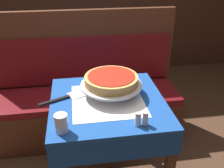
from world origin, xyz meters
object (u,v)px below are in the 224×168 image
at_px(booth_bench, 87,102).
at_px(water_glass_near, 61,123).
at_px(deep_dish_pizza, 111,80).
at_px(pizza_server, 66,97).
at_px(pepper_shaker, 145,118).
at_px(dining_table_front, 108,115).
at_px(dining_table_rear, 93,39).
at_px(pizza_pan_stand, 111,85).
at_px(salt_shaker, 138,119).
at_px(condiment_caddy, 97,25).

distance_m(booth_bench, water_glass_near, 1.12).
bearing_deg(water_glass_near, deep_dish_pizza, 48.01).
distance_m(pizza_server, pepper_shaker, 0.53).
xyz_separation_m(dining_table_front, pepper_shaker, (0.16, -0.27, 0.15)).
height_order(water_glass_near, pepper_shaker, water_glass_near).
height_order(dining_table_front, pizza_server, pizza_server).
distance_m(dining_table_rear, pizza_pan_stand, 1.50).
height_order(pizza_server, salt_shaker, salt_shaker).
xyz_separation_m(pizza_pan_stand, condiment_caddy, (0.07, 1.60, -0.02)).
relative_size(booth_bench, pizza_server, 5.49).
bearing_deg(dining_table_rear, salt_shaker, -87.29).
bearing_deg(pizza_server, booth_bench, 77.20).
relative_size(dining_table_rear, condiment_caddy, 4.92).
distance_m(dining_table_rear, water_glass_near, 1.86).
bearing_deg(dining_table_front, pizza_pan_stand, 64.75).
distance_m(booth_bench, pepper_shaker, 1.14).
distance_m(water_glass_near, salt_shaker, 0.39).
height_order(dining_table_rear, pizza_pan_stand, pizza_pan_stand).
bearing_deg(water_glass_near, condiment_caddy, 79.21).
height_order(deep_dish_pizza, water_glass_near, deep_dish_pizza).
relative_size(dining_table_front, deep_dish_pizza, 2.31).
bearing_deg(pepper_shaker, pizza_pan_stand, 110.32).
xyz_separation_m(dining_table_rear, pizza_pan_stand, (-0.00, -1.49, 0.16)).
distance_m(pizza_server, condiment_caddy, 1.64).
distance_m(pizza_pan_stand, salt_shaker, 0.36).
bearing_deg(pepper_shaker, dining_table_rear, 93.92).
relative_size(water_glass_near, salt_shaker, 1.34).
bearing_deg(booth_bench, pizza_server, -102.80).
height_order(dining_table_front, deep_dish_pizza, deep_dish_pizza).
bearing_deg(deep_dish_pizza, pepper_shaker, -69.68).
bearing_deg(pizza_server, dining_table_front, -14.36).
bearing_deg(dining_table_rear, booth_bench, -99.33).
distance_m(booth_bench, pizza_server, 0.81).
relative_size(deep_dish_pizza, water_glass_near, 3.34).
bearing_deg(water_glass_near, booth_bench, 80.45).
xyz_separation_m(booth_bench, salt_shaker, (0.22, -1.00, 0.48)).
distance_m(dining_table_front, water_glass_near, 0.41).
xyz_separation_m(dining_table_front, condiment_caddy, (0.10, 1.67, 0.16)).
height_order(pizza_server, water_glass_near, water_glass_near).
relative_size(booth_bench, water_glass_near, 16.96).
distance_m(dining_table_rear, pizza_server, 1.53).
height_order(pizza_pan_stand, pizza_server, pizza_pan_stand).
bearing_deg(water_glass_near, dining_table_rear, 80.55).
distance_m(dining_table_front, booth_bench, 0.80).
xyz_separation_m(pizza_pan_stand, water_glass_near, (-0.30, -0.34, -0.01)).
bearing_deg(pepper_shaker, booth_bench, 104.83).
relative_size(dining_table_front, booth_bench, 0.45).
xyz_separation_m(dining_table_front, salt_shaker, (0.12, -0.27, 0.15)).
bearing_deg(pepper_shaker, salt_shaker, 180.00).
xyz_separation_m(dining_table_rear, condiment_caddy, (0.06, 0.10, 0.14)).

